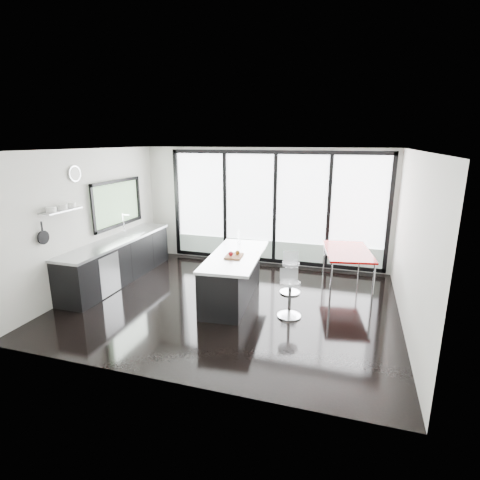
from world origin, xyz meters
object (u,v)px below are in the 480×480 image
(bar_stool_near, at_px, (290,299))
(island, at_px, (232,276))
(bar_stool_far, at_px, (290,278))
(red_table, at_px, (346,270))

(bar_stool_near, bearing_deg, island, 139.13)
(bar_stool_far, bearing_deg, island, -162.48)
(bar_stool_far, height_order, red_table, red_table)
(island, relative_size, bar_stool_far, 3.50)
(bar_stool_far, relative_size, red_table, 0.42)
(island, xyz_separation_m, red_table, (2.07, 1.17, -0.05))
(island, bearing_deg, bar_stool_near, -20.83)
(island, relative_size, red_table, 1.49)
(bar_stool_near, bearing_deg, bar_stool_far, 79.03)
(island, xyz_separation_m, bar_stool_far, (1.02, 0.59, -0.13))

